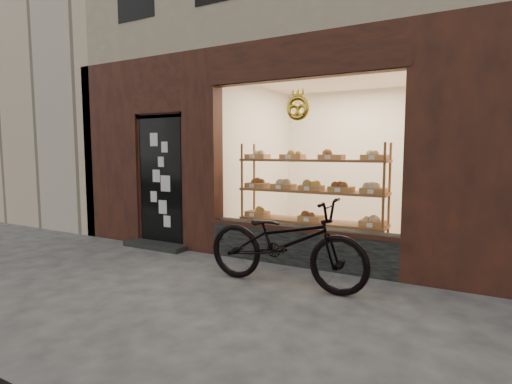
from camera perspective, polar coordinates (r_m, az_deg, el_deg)
The scene contains 4 objects.
ground at distance 4.20m, azimuth -11.67°, elevation -16.38°, with size 90.00×90.00×0.00m, color #383838.
neighbor_left at distance 15.08m, azimuth -26.94°, elevation 16.37°, with size 12.00×7.00×9.00m, color beige.
display_shelf at distance 5.92m, azimuth 7.88°, elevation -1.08°, with size 2.20×0.45×1.70m.
bicycle at distance 4.71m, azimuth 4.12°, elevation -7.13°, with size 0.70×2.00×1.05m, color black.
Camera 1 is at (2.56, -2.94, 1.58)m, focal length 28.00 mm.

